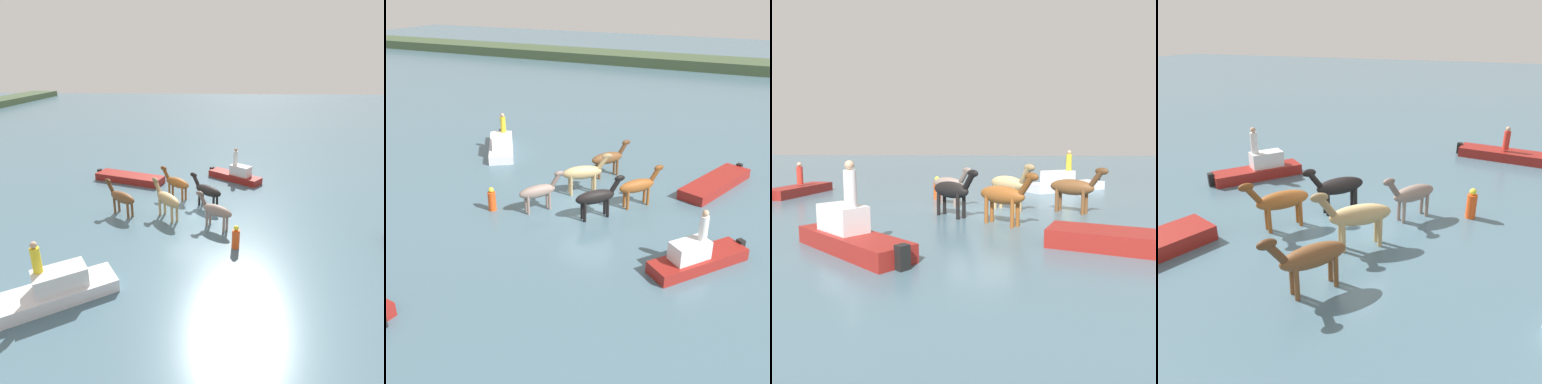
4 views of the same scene
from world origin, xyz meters
The scene contains 13 objects.
ground_plane centered at (0.00, 0.00, 0.00)m, with size 151.20×151.20×0.00m, color #476675.
distant_shoreline centered at (0.00, 40.32, 0.00)m, with size 136.08×6.00×2.40m, color #3E4F33.
horse_mid_herd centered at (0.86, -1.01, 1.03)m, with size 1.87×2.04×1.86m.
horse_dark_mare centered at (-0.75, 1.14, 1.10)m, with size 2.22×1.96×2.00m.
horse_rear_stallion centered at (-0.47, 3.71, 1.03)m, with size 1.73×2.16×1.87m.
horse_dun_straggler centered at (2.14, 0.92, 1.02)m, with size 1.78×2.10×1.86m.
horse_pinto_flank centered at (-1.81, -1.48, 0.97)m, with size 1.63×2.03×1.76m.
boat_launch_far centered at (5.74, -3.01, 0.30)m, with size 3.30×3.79×1.32m.
boat_motor_center centered at (-7.96, 4.53, 0.32)m, with size 3.97×4.97×1.35m.
boat_skiff_near centered at (5.11, 4.59, 0.18)m, with size 2.94×5.19×0.75m.
person_watcher_seated centered at (5.83, -2.96, 1.72)m, with size 0.32×0.32×1.19m.
person_helmsman_aft centered at (-7.87, 4.75, 1.75)m, with size 0.32×0.32×1.19m.
buoy_channel_marker centered at (-3.80, -2.38, 0.51)m, with size 0.36×0.36×1.14m.
Camera 2 is at (7.78, -17.66, 9.63)m, focal length 42.40 mm.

